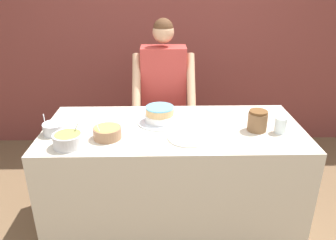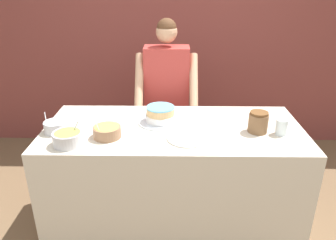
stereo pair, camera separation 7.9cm
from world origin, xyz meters
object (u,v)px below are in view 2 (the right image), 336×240
(person_baker, at_px, (167,89))
(frosting_bowl_white, at_px, (55,126))
(frosting_bowl_olive, at_px, (68,138))
(ceramic_plate, at_px, (187,138))
(frosting_bowl_yellow, at_px, (107,131))
(drinking_glass, at_px, (281,127))
(cake, at_px, (161,115))
(stoneware_jar, at_px, (258,122))

(person_baker, height_order, frosting_bowl_white, person_baker)
(frosting_bowl_olive, bearing_deg, ceramic_plate, 6.75)
(person_baker, xyz_separation_m, frosting_bowl_yellow, (-0.39, -0.90, -0.01))
(person_baker, height_order, drinking_glass, person_baker)
(frosting_bowl_white, relative_size, frosting_bowl_olive, 0.82)
(cake, xyz_separation_m, stoneware_jar, (0.70, -0.16, 0.02))
(cake, distance_m, stoneware_jar, 0.72)
(person_baker, xyz_separation_m, cake, (-0.03, -0.64, 0.00))
(ceramic_plate, height_order, stoneware_jar, stoneware_jar)
(cake, height_order, frosting_bowl_yellow, frosting_bowl_yellow)
(stoneware_jar, bearing_deg, frosting_bowl_yellow, -174.50)
(frosting_bowl_white, bearing_deg, drinking_glass, -0.49)
(drinking_glass, xyz_separation_m, stoneware_jar, (-0.16, 0.04, 0.02))
(frosting_bowl_white, distance_m, frosting_bowl_olive, 0.24)
(ceramic_plate, bearing_deg, stoneware_jar, 13.70)
(drinking_glass, relative_size, ceramic_plate, 0.40)
(person_baker, relative_size, drinking_glass, 13.99)
(frosting_bowl_yellow, distance_m, frosting_bowl_olive, 0.26)
(frosting_bowl_olive, bearing_deg, person_baker, 58.22)
(person_baker, distance_m, cake, 0.64)
(person_baker, bearing_deg, frosting_bowl_white, -133.24)
(cake, relative_size, drinking_glass, 3.06)
(cake, bearing_deg, frosting_bowl_olive, -147.64)
(frosting_bowl_white, bearing_deg, stoneware_jar, 1.03)
(frosting_bowl_white, bearing_deg, ceramic_plate, -5.96)
(stoneware_jar, bearing_deg, person_baker, 129.70)
(drinking_glass, distance_m, stoneware_jar, 0.16)
(ceramic_plate, bearing_deg, cake, 124.23)
(drinking_glass, bearing_deg, frosting_bowl_yellow, -177.05)
(frosting_bowl_olive, xyz_separation_m, ceramic_plate, (0.79, 0.09, -0.04))
(cake, relative_size, frosting_bowl_olive, 1.76)
(cake, xyz_separation_m, frosting_bowl_yellow, (-0.36, -0.26, -0.01))
(frosting_bowl_yellow, relative_size, frosting_bowl_olive, 0.98)
(drinking_glass, bearing_deg, frosting_bowl_white, 179.51)
(cake, distance_m, frosting_bowl_yellow, 0.45)
(cake, distance_m, frosting_bowl_white, 0.77)
(frosting_bowl_white, height_order, drinking_glass, frosting_bowl_white)
(person_baker, bearing_deg, frosting_bowl_olive, -121.78)
(frosting_bowl_yellow, xyz_separation_m, stoneware_jar, (1.06, 0.10, 0.03))
(drinking_glass, height_order, stoneware_jar, stoneware_jar)
(cake, bearing_deg, stoneware_jar, -12.93)
(frosting_bowl_olive, relative_size, ceramic_plate, 0.70)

